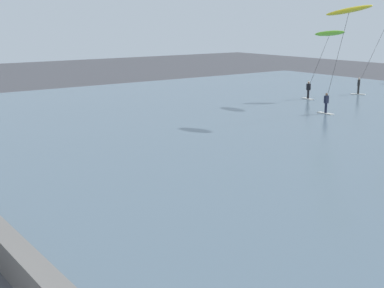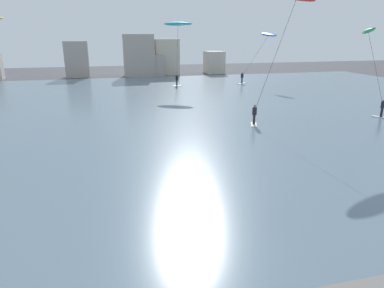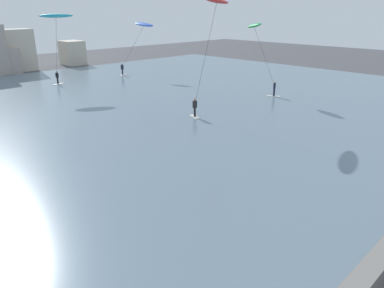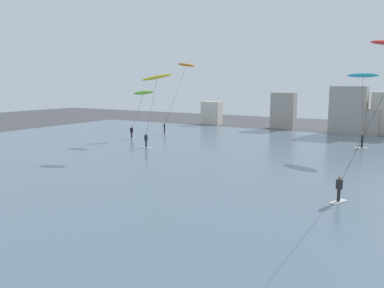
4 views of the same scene
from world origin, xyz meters
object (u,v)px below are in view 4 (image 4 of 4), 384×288
object	(u,v)px
kitesurfer_cyan	(363,80)
kitesurfer_orange	(183,74)
kitesurfer_lime	(142,98)
kitesurfer_yellow	(156,83)

from	to	relation	value
kitesurfer_cyan	kitesurfer_orange	xyz separation A→B (m)	(-24.57, 3.02, 1.09)
kitesurfer_lime	kitesurfer_orange	world-z (taller)	kitesurfer_orange
kitesurfer_lime	kitesurfer_yellow	xyz separation A→B (m)	(5.77, -4.86, 1.81)
kitesurfer_lime	kitesurfer_yellow	distance (m)	7.76
kitesurfer_orange	kitesurfer_lime	bearing A→B (deg)	-92.42
kitesurfer_yellow	kitesurfer_orange	xyz separation A→B (m)	(-5.39, 14.07, 1.39)
kitesurfer_cyan	kitesurfer_orange	bearing A→B (deg)	172.99
kitesurfer_lime	kitesurfer_orange	xyz separation A→B (m)	(0.39, 9.21, 3.19)
kitesurfer_cyan	kitesurfer_orange	world-z (taller)	kitesurfer_orange
kitesurfer_cyan	kitesurfer_yellow	xyz separation A→B (m)	(-19.19, -11.04, -0.29)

